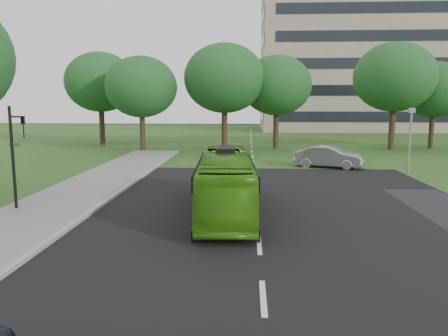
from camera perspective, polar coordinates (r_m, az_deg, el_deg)
name	(u,v)px	position (r m, az deg, el deg)	size (l,w,h in m)	color
ground	(258,228)	(16.76, 4.45, -7.83)	(160.00, 160.00, 0.00)	black
street_surfaces	(248,155)	(39.10, 3.18, 1.69)	(120.00, 120.00, 0.15)	black
office_building	(379,56)	(81.53, 19.64, 13.60)	(40.10, 20.10, 25.00)	gray
tree_park_a	(141,87)	(42.75, -10.75, 10.35)	(6.81, 6.81, 9.04)	black
tree_park_b	(224,78)	(43.17, 0.06, 11.62)	(7.91, 7.91, 10.37)	black
tree_park_c	(277,86)	(45.03, 6.89, 10.65)	(7.08, 7.08, 9.40)	black
tree_park_d	(395,77)	(46.79, 21.40, 10.99)	(7.98, 7.98, 10.55)	black
tree_park_e	(434,90)	(49.64, 25.77, 9.20)	(6.59, 6.59, 8.79)	black
tree_park_f	(100,82)	(49.68, -15.87, 10.73)	(7.54, 7.54, 10.06)	black
bus	(226,183)	(18.67, 0.22, -2.03)	(2.16, 9.23, 2.57)	#3B8F12
sedan	(329,157)	(32.60, 13.50, 1.45)	(1.70, 4.88, 1.61)	#B8B8BD
traffic_light	(16,150)	(20.73, -25.58, 2.10)	(0.73, 0.20, 4.58)	black
camera_pole	(410,132)	(30.49, 23.17, 4.32)	(0.45, 0.42, 4.37)	gray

